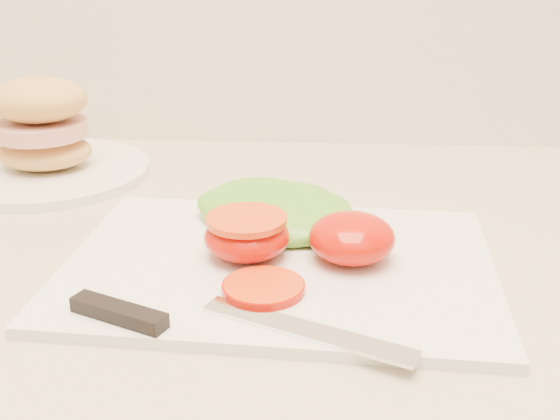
{
  "coord_description": "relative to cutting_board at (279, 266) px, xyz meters",
  "views": [
    {
      "loc": [
        -0.3,
        1.04,
        1.22
      ],
      "look_at": [
        -0.33,
        1.61,
        0.99
      ],
      "focal_mm": 45.0,
      "sensor_mm": 36.0,
      "label": 1
    }
  ],
  "objects": [
    {
      "name": "cutting_board",
      "position": [
        0.0,
        0.0,
        0.0
      ],
      "size": [
        0.39,
        0.29,
        0.01
      ],
      "primitive_type": "cube",
      "rotation": [
        0.0,
        0.0,
        -0.06
      ],
      "color": "white",
      "rests_on": "counter"
    },
    {
      "name": "tomato_half_dome",
      "position": [
        0.06,
        0.01,
        0.03
      ],
      "size": [
        0.08,
        0.08,
        0.04
      ],
      "primitive_type": "ellipsoid",
      "color": "#C01F00",
      "rests_on": "cutting_board"
    },
    {
      "name": "tomato_half_cut",
      "position": [
        -0.03,
        0.01,
        0.03
      ],
      "size": [
        0.08,
        0.08,
        0.04
      ],
      "color": "#C01F00",
      "rests_on": "cutting_board"
    },
    {
      "name": "lettuce_leaf_0",
      "position": [
        -0.01,
        0.08,
        0.02
      ],
      "size": [
        0.19,
        0.17,
        0.03
      ],
      "primitive_type": "ellipsoid",
      "rotation": [
        0.0,
        0.0,
        -0.4
      ],
      "color": "#6ABA31",
      "rests_on": "cutting_board"
    },
    {
      "name": "sandwich_plate",
      "position": [
        -0.3,
        0.24,
        0.04
      ],
      "size": [
        0.25,
        0.25,
        0.12
      ],
      "rotation": [
        0.0,
        0.0,
        -0.16
      ],
      "color": "white",
      "rests_on": "counter"
    },
    {
      "name": "tomato_slice_0",
      "position": [
        -0.01,
        -0.06,
        0.01
      ],
      "size": [
        0.07,
        0.07,
        0.01
      ],
      "primitive_type": "cylinder",
      "color": "#E84310",
      "rests_on": "cutting_board"
    },
    {
      "name": "knife",
      "position": [
        -0.06,
        -0.11,
        0.01
      ],
      "size": [
        0.26,
        0.09,
        0.01
      ],
      "rotation": [
        0.0,
        0.0,
        -0.42
      ],
      "color": "silver",
      "rests_on": "cutting_board"
    }
  ]
}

